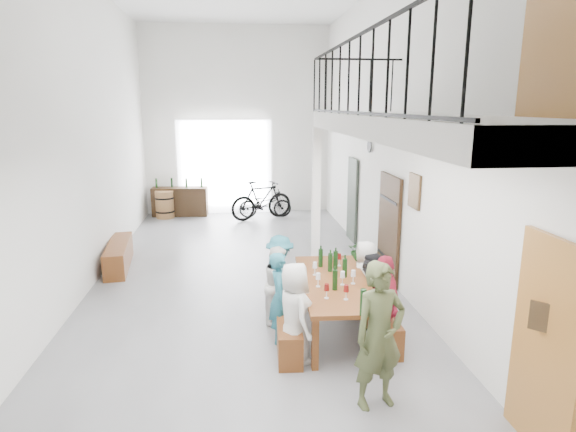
{
  "coord_description": "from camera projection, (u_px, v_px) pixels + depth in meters",
  "views": [
    {
      "loc": [
        -0.12,
        -8.65,
        3.24
      ],
      "look_at": [
        0.8,
        -0.5,
        1.34
      ],
      "focal_mm": 30.0,
      "sensor_mm": 36.0,
      "label": 1
    }
  ],
  "objects": [
    {
      "name": "floor",
      "position": [
        243.0,
        280.0,
        9.12
      ],
      "size": [
        12.0,
        12.0,
        0.0
      ],
      "primitive_type": "plane",
      "color": "slate",
      "rests_on": "ground"
    },
    {
      "name": "room_walls",
      "position": [
        239.0,
        86.0,
        8.32
      ],
      "size": [
        12.0,
        12.0,
        12.0
      ],
      "color": "white",
      "rests_on": "ground"
    },
    {
      "name": "gateway_portal",
      "position": [
        225.0,
        167.0,
        14.51
      ],
      "size": [
        2.8,
        0.08,
        2.8
      ],
      "primitive_type": "cube",
      "color": "white",
      "rests_on": "ground"
    },
    {
      "name": "right_wall_decor",
      "position": [
        424.0,
        207.0,
        7.21
      ],
      "size": [
        0.07,
        8.28,
        5.07
      ],
      "color": "#9F6529",
      "rests_on": "ground"
    },
    {
      "name": "balcony",
      "position": [
        413.0,
        129.0,
        5.64
      ],
      "size": [
        1.52,
        5.62,
        4.0
      ],
      "color": "white",
      "rests_on": "ground"
    },
    {
      "name": "tasting_table",
      "position": [
        335.0,
        286.0,
        6.87
      ],
      "size": [
        1.06,
        2.36,
        0.79
      ],
      "rotation": [
        0.0,
        0.0,
        -0.05
      ],
      "color": "brown",
      "rests_on": "ground"
    },
    {
      "name": "bench_inner",
      "position": [
        287.0,
        322.0,
        6.84
      ],
      "size": [
        0.42,
        1.96,
        0.45
      ],
      "primitive_type": "cube",
      "rotation": [
        0.0,
        0.0,
        -0.06
      ],
      "color": "brown",
      "rests_on": "ground"
    },
    {
      "name": "bench_wall",
      "position": [
        376.0,
        316.0,
        7.06
      ],
      "size": [
        0.3,
        1.91,
        0.44
      ],
      "primitive_type": "cube",
      "rotation": [
        0.0,
        0.0,
        -0.03
      ],
      "color": "brown",
      "rests_on": "ground"
    },
    {
      "name": "tableware",
      "position": [
        334.0,
        269.0,
        6.91
      ],
      "size": [
        0.58,
        1.39,
        0.35
      ],
      "color": "black",
      "rests_on": "tasting_table"
    },
    {
      "name": "side_bench",
      "position": [
        119.0,
        255.0,
        9.77
      ],
      "size": [
        0.59,
        1.84,
        0.51
      ],
      "primitive_type": "cube",
      "rotation": [
        0.0,
        0.0,
        0.11
      ],
      "color": "brown",
      "rests_on": "ground"
    },
    {
      "name": "oak_barrel",
      "position": [
        165.0,
        204.0,
        14.02
      ],
      "size": [
        0.54,
        0.54,
        0.8
      ],
      "color": "olive",
      "rests_on": "ground"
    },
    {
      "name": "serving_counter",
      "position": [
        180.0,
        202.0,
        14.31
      ],
      "size": [
        1.64,
        0.55,
        0.85
      ],
      "primitive_type": "cube",
      "rotation": [
        0.0,
        0.0,
        -0.07
      ],
      "color": "#33200F",
      "rests_on": "ground"
    },
    {
      "name": "counter_bottles",
      "position": [
        179.0,
        183.0,
        14.18
      ],
      "size": [
        1.37,
        0.16,
        0.28
      ],
      "color": "black",
      "rests_on": "serving_counter"
    },
    {
      "name": "guest_left_a",
      "position": [
        294.0,
        313.0,
        6.08
      ],
      "size": [
        0.58,
        0.74,
        1.33
      ],
      "primitive_type": "imported",
      "rotation": [
        0.0,
        0.0,
        1.83
      ],
      "color": "silver",
      "rests_on": "ground"
    },
    {
      "name": "guest_left_b",
      "position": [
        280.0,
        297.0,
        6.64
      ],
      "size": [
        0.38,
        0.51,
        1.29
      ],
      "primitive_type": "imported",
      "rotation": [
        0.0,
        0.0,
        1.41
      ],
      "color": "#236575",
      "rests_on": "ground"
    },
    {
      "name": "guest_left_c",
      "position": [
        279.0,
        285.0,
        7.25
      ],
      "size": [
        0.63,
        0.7,
        1.19
      ],
      "primitive_type": "imported",
      "rotation": [
        0.0,
        0.0,
        1.2
      ],
      "color": "silver",
      "rests_on": "ground"
    },
    {
      "name": "guest_left_d",
      "position": [
        280.0,
        274.0,
        7.64
      ],
      "size": [
        0.66,
        0.9,
        1.25
      ],
      "primitive_type": "imported",
      "rotation": [
        0.0,
        0.0,
        1.84
      ],
      "color": "#236575",
      "rests_on": "ground"
    },
    {
      "name": "guest_right_a",
      "position": [
        384.0,
        304.0,
        6.35
      ],
      "size": [
        0.4,
        0.81,
        1.34
      ],
      "primitive_type": "imported",
      "rotation": [
        0.0,
        0.0,
        -1.47
      ],
      "color": "maroon",
      "rests_on": "ground"
    },
    {
      "name": "guest_right_b",
      "position": [
        372.0,
        290.0,
        7.09
      ],
      "size": [
        0.39,
        1.07,
        1.14
      ],
      "primitive_type": "imported",
      "rotation": [
        0.0,
        0.0,
        -1.62
      ],
      "color": "black",
      "rests_on": "ground"
    },
    {
      "name": "guest_right_c",
      "position": [
        365.0,
        277.0,
        7.54
      ],
      "size": [
        0.51,
        0.66,
        1.19
      ],
      "primitive_type": "imported",
      "rotation": [
        0.0,
        0.0,
        -1.83
      ],
      "color": "silver",
      "rests_on": "ground"
    },
    {
      "name": "host_standing",
      "position": [
        379.0,
        336.0,
        5.15
      ],
      "size": [
        0.68,
        0.53,
        1.65
      ],
      "primitive_type": "imported",
      "rotation": [
        0.0,
        0.0,
        0.26
      ],
      "color": "#464E2C",
      "rests_on": "ground"
    },
    {
      "name": "potted_plant",
      "position": [
        358.0,
        250.0,
        10.23
      ],
      "size": [
        0.48,
        0.45,
        0.43
      ],
      "primitive_type": "imported",
      "rotation": [
        0.0,
        0.0,
        -0.35
      ],
      "color": "#1D461B",
      "rests_on": "ground"
    },
    {
      "name": "bicycle_near",
      "position": [
        265.0,
        204.0,
        14.09
      ],
      "size": [
        1.54,
        0.55,
        0.8
      ],
      "primitive_type": "imported",
      "rotation": [
        0.0,
        0.0,
        1.58
      ],
      "color": "black",
      "rests_on": "ground"
    },
    {
      "name": "bicycle_far",
      "position": [
        262.0,
        200.0,
        13.83
      ],
      "size": [
        1.94,
        1.15,
        1.12
      ],
      "primitive_type": "imported",
      "rotation": [
        0.0,
        0.0,
        1.93
      ],
      "color": "black",
      "rests_on": "ground"
    }
  ]
}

